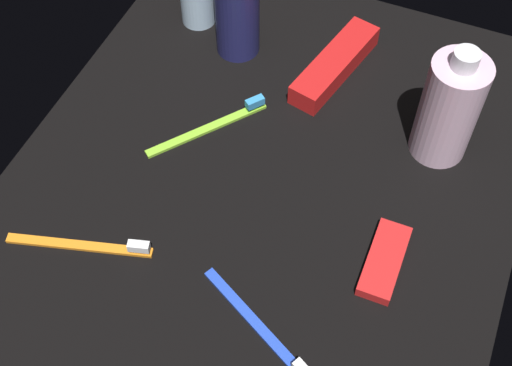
# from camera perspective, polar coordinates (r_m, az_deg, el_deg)

# --- Properties ---
(ground_plane) EXTENTS (0.84, 0.64, 0.01)m
(ground_plane) POSITION_cam_1_polar(r_m,az_deg,el_deg) (0.89, 0.00, -1.33)
(ground_plane) COLOR black
(bodywash_bottle) EXTENTS (0.07, 0.07, 0.17)m
(bodywash_bottle) POSITION_cam_1_polar(r_m,az_deg,el_deg) (0.91, 15.50, 5.90)
(bodywash_bottle) COLOR silver
(bodywash_bottle) RESTS_ON ground_plane
(toothbrush_lime) EXTENTS (0.15, 0.12, 0.02)m
(toothbrush_lime) POSITION_cam_1_polar(r_m,az_deg,el_deg) (0.95, -3.43, 4.84)
(toothbrush_lime) COLOR #8CD133
(toothbrush_lime) RESTS_ON ground_plane
(toothbrush_blue) EXTENTS (0.09, 0.17, 0.02)m
(toothbrush_blue) POSITION_cam_1_polar(r_m,az_deg,el_deg) (0.79, 0.68, -12.02)
(toothbrush_blue) COLOR blue
(toothbrush_blue) RESTS_ON ground_plane
(toothbrush_orange) EXTENTS (0.06, 0.18, 0.02)m
(toothbrush_orange) POSITION_cam_1_polar(r_m,az_deg,el_deg) (0.87, -13.57, -4.93)
(toothbrush_orange) COLOR orange
(toothbrush_orange) RESTS_ON ground_plane
(toothpaste_box_red) EXTENTS (0.18, 0.08, 0.03)m
(toothpaste_box_red) POSITION_cam_1_polar(r_m,az_deg,el_deg) (1.02, 6.45, 9.59)
(toothpaste_box_red) COLOR red
(toothpaste_box_red) RESTS_ON ground_plane
(snack_bar_red) EXTENTS (0.10, 0.04, 0.01)m
(snack_bar_red) POSITION_cam_1_polar(r_m,az_deg,el_deg) (0.84, 10.44, -6.26)
(snack_bar_red) COLOR red
(snack_bar_red) RESTS_ON ground_plane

